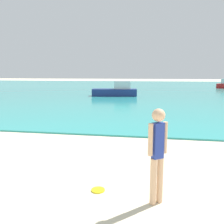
{
  "coord_description": "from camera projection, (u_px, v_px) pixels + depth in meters",
  "views": [
    {
      "loc": [
        1.58,
        2.3,
        2.14
      ],
      "look_at": [
        0.49,
        8.4,
        1.16
      ],
      "focal_mm": 39.05,
      "sensor_mm": 36.0,
      "label": 1
    }
  ],
  "objects": [
    {
      "name": "water",
      "position": [
        145.0,
        87.0,
        37.54
      ],
      "size": [
        160.0,
        60.0,
        0.06
      ],
      "primitive_type": "cube",
      "color": "teal",
      "rests_on": "ground"
    },
    {
      "name": "frisbee",
      "position": [
        98.0,
        190.0,
        4.5
      ],
      "size": [
        0.25,
        0.25,
        0.03
      ],
      "primitive_type": "cylinder",
      "color": "yellow",
      "rests_on": "ground"
    },
    {
      "name": "person_standing",
      "position": [
        157.0,
        151.0,
        3.94
      ],
      "size": [
        0.31,
        0.26,
        1.6
      ],
      "rotation": [
        0.0,
        0.0,
        3.8
      ],
      "color": "#DDAD84",
      "rests_on": "ground"
    },
    {
      "name": "boat_near",
      "position": [
        116.0,
        91.0,
        22.72
      ],
      "size": [
        4.26,
        1.87,
        1.4
      ],
      "rotation": [
        0.0,
        0.0,
        3.28
      ],
      "color": "navy",
      "rests_on": "water"
    }
  ]
}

